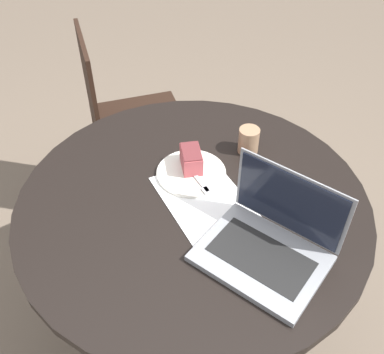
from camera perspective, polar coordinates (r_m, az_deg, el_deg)
ground_plane at (r=1.97m, az=0.07°, el=-18.68°), size 12.00×12.00×0.00m
dining_table at (r=1.47m, az=0.09°, el=-7.89°), size 1.05×1.05×0.77m
chair at (r=2.14m, az=-8.48°, el=6.89°), size 0.50×0.50×0.92m
paper_document at (r=1.31m, az=2.36°, el=-3.86°), size 0.40×0.24×0.00m
plate at (r=1.41m, az=-0.10°, el=0.49°), size 0.22×0.22×0.01m
cake_slice at (r=1.40m, az=-0.10°, el=2.30°), size 0.11×0.09×0.07m
fork at (r=1.38m, az=0.71°, el=-0.18°), size 0.17×0.03×0.00m
coffee_glass at (r=1.48m, az=7.20°, el=4.64°), size 0.07×0.07×0.09m
laptop at (r=1.19m, az=9.62°, el=-8.40°), size 0.39×0.35×0.22m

